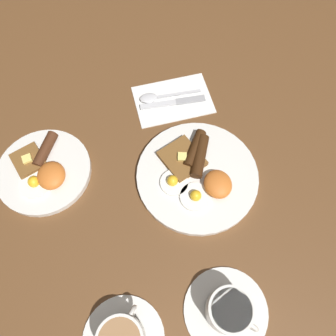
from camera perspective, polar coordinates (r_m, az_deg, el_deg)
ground_plane at (r=0.76m, az=5.07°, el=-1.56°), size 3.00×3.00×0.00m
breakfast_plate_near at (r=0.75m, az=5.11°, el=-1.02°), size 0.28×0.28×0.05m
breakfast_plate_far at (r=0.80m, az=-20.86°, el=-0.39°), size 0.22×0.22×0.05m
teacup_near at (r=0.67m, az=10.47°, el=-23.22°), size 0.16×0.16×0.07m
napkin at (r=0.86m, az=0.63°, el=11.79°), size 0.13×0.20×0.01m
knife at (r=0.85m, az=1.50°, el=11.44°), size 0.03×0.17×0.01m
spoon at (r=0.86m, az=-2.21°, el=12.25°), size 0.03×0.16×0.01m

